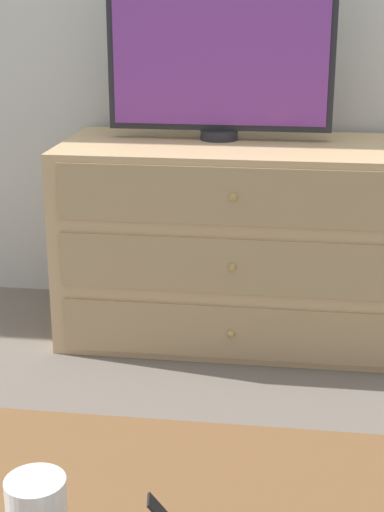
{
  "coord_description": "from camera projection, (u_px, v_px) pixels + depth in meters",
  "views": [
    {
      "loc": [
        0.17,
        -2.75,
        1.09
      ],
      "look_at": [
        0.0,
        -1.51,
        0.67
      ],
      "focal_mm": 55.0,
      "sensor_mm": 36.0,
      "label": 1
    }
  ],
  "objects": [
    {
      "name": "dresser",
      "position": [
        239.0,
        241.0,
        2.57
      ],
      "size": [
        1.14,
        0.55,
        0.64
      ],
      "color": "tan",
      "rests_on": "ground_plane"
    },
    {
      "name": "tv",
      "position": [
        220.0,
        57.0,
        2.46
      ],
      "size": [
        0.72,
        0.12,
        0.5
      ],
      "color": "#232328",
      "rests_on": "dresser"
    },
    {
      "name": "ground_plane",
      "position": [
        246.0,
        299.0,
        2.95
      ],
      "size": [
        12.0,
        12.0,
        0.0
      ],
      "primitive_type": "plane",
      "color": "#70665B"
    }
  ]
}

